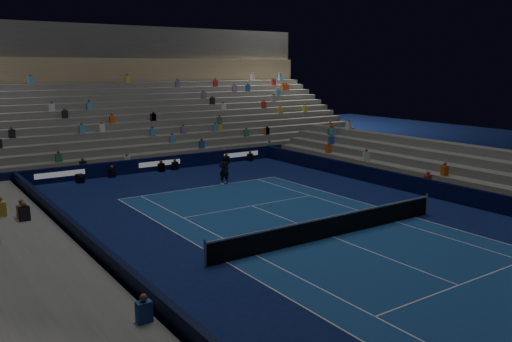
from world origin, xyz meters
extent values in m
plane|color=#0C1749|center=(0.00, 0.00, 0.00)|extent=(90.00, 90.00, 0.00)
cube|color=navy|center=(0.00, 0.00, 0.01)|extent=(10.97, 23.77, 0.01)
cube|color=black|center=(0.00, 18.50, 0.50)|extent=(44.00, 0.25, 1.00)
cube|color=black|center=(9.70, 0.00, 0.50)|extent=(0.25, 37.00, 1.00)
cube|color=black|center=(-9.70, 0.00, 0.50)|extent=(0.25, 37.00, 1.00)
cube|color=slate|center=(0.00, 19.50, 0.25)|extent=(44.00, 1.00, 0.50)
cube|color=slate|center=(0.00, 20.50, 0.50)|extent=(44.00, 1.00, 1.00)
cube|color=slate|center=(0.00, 21.50, 0.75)|extent=(44.00, 1.00, 1.50)
cube|color=slate|center=(0.00, 22.50, 1.00)|extent=(44.00, 1.00, 2.00)
cube|color=slate|center=(0.00, 23.50, 1.25)|extent=(44.00, 1.00, 2.50)
cube|color=slate|center=(0.00, 24.50, 1.50)|extent=(44.00, 1.00, 3.00)
cube|color=slate|center=(0.00, 25.50, 1.75)|extent=(44.00, 1.00, 3.50)
cube|color=slate|center=(0.00, 26.50, 2.00)|extent=(44.00, 1.00, 4.00)
cube|color=slate|center=(0.00, 27.50, 2.25)|extent=(44.00, 1.00, 4.50)
cube|color=slate|center=(0.00, 28.50, 2.50)|extent=(44.00, 1.00, 5.00)
cube|color=slate|center=(0.00, 29.50, 2.75)|extent=(44.00, 1.00, 5.50)
cube|color=slate|center=(0.00, 30.50, 3.00)|extent=(44.00, 1.00, 6.00)
cube|color=#99845E|center=(0.00, 31.60, 7.10)|extent=(44.00, 0.60, 2.20)
cube|color=#424240|center=(0.00, 33.00, 9.70)|extent=(44.00, 2.40, 3.00)
cube|color=slate|center=(10.50, 0.00, 0.25)|extent=(1.00, 37.00, 0.50)
cube|color=slate|center=(11.50, 0.00, 0.50)|extent=(1.00, 37.00, 1.00)
cube|color=slate|center=(12.50, 0.00, 0.75)|extent=(1.00, 37.00, 1.50)
cube|color=slate|center=(13.50, 0.00, 1.00)|extent=(1.00, 37.00, 2.00)
cube|color=slate|center=(-10.50, 0.00, 0.25)|extent=(1.00, 37.00, 0.50)
cube|color=slate|center=(-11.50, 0.00, 0.50)|extent=(1.00, 37.00, 1.00)
cube|color=slate|center=(-12.50, 0.00, 0.75)|extent=(1.00, 37.00, 1.50)
cylinder|color=#B2B2B7|center=(-6.40, 0.00, 0.55)|extent=(0.10, 0.10, 1.10)
cylinder|color=#B2B2B7|center=(6.40, 0.00, 0.55)|extent=(0.10, 0.10, 1.10)
cube|color=black|center=(0.00, 0.00, 0.45)|extent=(12.80, 0.03, 0.90)
cube|color=white|center=(0.00, 0.00, 0.94)|extent=(12.80, 0.04, 0.08)
imported|color=black|center=(1.56, 11.93, 0.94)|extent=(0.75, 0.56, 1.87)
cube|color=black|center=(-5.95, 17.58, 0.28)|extent=(0.53, 0.60, 0.56)
cylinder|color=black|center=(-5.95, 17.15, 0.45)|extent=(0.24, 0.38, 0.16)
camera|label=1|loc=(-15.37, -16.53, 7.40)|focal=36.99mm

